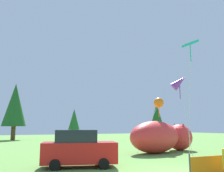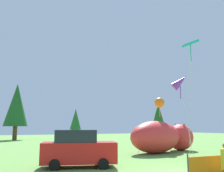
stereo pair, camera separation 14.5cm
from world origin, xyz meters
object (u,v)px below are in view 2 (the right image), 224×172
parked_car (78,149)px  kite_teal_diamond (190,46)px  kite_purple_delta (180,82)px  kite_orange_flower (159,103)px  inflatable_cat (162,138)px

parked_car → kite_teal_diamond: size_ratio=0.53×
parked_car → kite_purple_delta: bearing=24.6°
kite_purple_delta → kite_orange_flower: kite_purple_delta is taller
kite_orange_flower → kite_teal_diamond: bearing=-105.1°
parked_car → kite_orange_flower: kite_orange_flower is taller
inflatable_cat → parked_car: bearing=-170.4°
inflatable_cat → kite_teal_diamond: bearing=-119.1°
kite_purple_delta → kite_teal_diamond: bearing=-106.9°
kite_purple_delta → kite_teal_diamond: size_ratio=0.75×
parked_car → kite_orange_flower: (9.40, 5.08, 3.37)m
kite_teal_diamond → kite_orange_flower: size_ratio=1.71×
inflatable_cat → kite_teal_diamond: size_ratio=0.94×
inflatable_cat → kite_orange_flower: bearing=46.1°
inflatable_cat → kite_purple_delta: kite_purple_delta is taller
parked_car → kite_teal_diamond: kite_teal_diamond is taller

